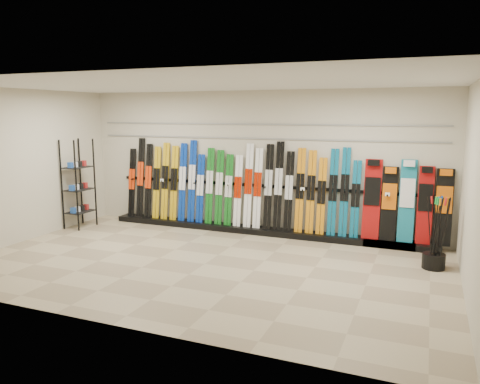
% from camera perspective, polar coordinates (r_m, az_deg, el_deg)
% --- Properties ---
extents(floor, '(8.00, 8.00, 0.00)m').
position_cam_1_polar(floor, '(8.06, -4.34, -8.74)').
color(floor, gray).
rests_on(floor, ground).
extents(back_wall, '(8.00, 0.00, 8.00)m').
position_cam_1_polar(back_wall, '(10.00, 1.95, 3.69)').
color(back_wall, beige).
rests_on(back_wall, floor).
extents(left_wall, '(0.00, 5.00, 5.00)m').
position_cam_1_polar(left_wall, '(10.15, -25.16, 2.86)').
color(left_wall, beige).
rests_on(left_wall, floor).
extents(right_wall, '(0.00, 5.00, 5.00)m').
position_cam_1_polar(right_wall, '(6.94, 26.58, 0.01)').
color(right_wall, beige).
rests_on(right_wall, floor).
extents(ceiling, '(8.00, 8.00, 0.00)m').
position_cam_1_polar(ceiling, '(7.66, -4.63, 13.08)').
color(ceiling, silver).
rests_on(ceiling, back_wall).
extents(ski_rack_base, '(8.00, 0.40, 0.12)m').
position_cam_1_polar(ski_rack_base, '(9.97, 2.68, -4.74)').
color(ski_rack_base, black).
rests_on(ski_rack_base, floor).
extents(skis, '(5.37, 0.25, 1.83)m').
position_cam_1_polar(skis, '(10.09, -0.86, 0.65)').
color(skis, black).
rests_on(skis, ski_rack_base).
extents(snowboards, '(1.60, 0.24, 1.55)m').
position_cam_1_polar(snowboards, '(9.35, 19.55, -1.28)').
color(snowboards, '#990C0C').
rests_on(snowboards, ski_rack_base).
extents(accessory_rack, '(0.40, 0.60, 1.97)m').
position_cam_1_polar(accessory_rack, '(10.97, -19.08, 0.97)').
color(accessory_rack, black).
rests_on(accessory_rack, floor).
extents(pole_bin, '(0.37, 0.37, 0.25)m').
position_cam_1_polar(pole_bin, '(8.41, 22.52, -7.79)').
color(pole_bin, black).
rests_on(pole_bin, floor).
extents(ski_poles, '(0.37, 0.36, 1.18)m').
position_cam_1_polar(ski_poles, '(8.28, 22.95, -4.59)').
color(ski_poles, black).
rests_on(ski_poles, pole_bin).
extents(slatwall_rail_0, '(7.60, 0.02, 0.03)m').
position_cam_1_polar(slatwall_rail_0, '(9.94, 1.92, 6.54)').
color(slatwall_rail_0, gray).
rests_on(slatwall_rail_0, back_wall).
extents(slatwall_rail_1, '(7.60, 0.02, 0.03)m').
position_cam_1_polar(slatwall_rail_1, '(9.93, 1.93, 8.27)').
color(slatwall_rail_1, gray).
rests_on(slatwall_rail_1, back_wall).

